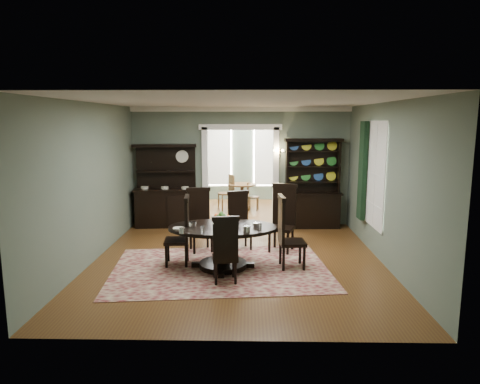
# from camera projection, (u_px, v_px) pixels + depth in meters

# --- Properties ---
(room) EXTENTS (5.51, 6.01, 3.01)m
(room) POSITION_uv_depth(u_px,v_px,m) (237.00, 179.00, 7.97)
(room) COLOR brown
(room) RESTS_ON ground
(parlor) EXTENTS (3.51, 3.50, 3.01)m
(parlor) POSITION_uv_depth(u_px,v_px,m) (242.00, 157.00, 13.39)
(parlor) COLOR brown
(parlor) RESTS_ON ground
(doorway_trim) EXTENTS (2.08, 0.25, 2.57)m
(doorway_trim) POSITION_uv_depth(u_px,v_px,m) (240.00, 162.00, 10.88)
(doorway_trim) COLOR white
(doorway_trim) RESTS_ON floor
(right_window) EXTENTS (0.15, 1.47, 2.12)m
(right_window) POSITION_uv_depth(u_px,v_px,m) (369.00, 173.00, 8.78)
(right_window) COLOR white
(right_window) RESTS_ON wall_right
(wall_sconce) EXTENTS (0.27, 0.21, 0.21)m
(wall_sconce) POSITION_uv_depth(u_px,v_px,m) (278.00, 152.00, 10.66)
(wall_sconce) COLOR #BC7D32
(wall_sconce) RESTS_ON back_wall_right
(rug) EXTENTS (4.11, 3.00, 0.01)m
(rug) POSITION_uv_depth(u_px,v_px,m) (221.00, 269.00, 7.75)
(rug) COLOR maroon
(rug) RESTS_ON floor
(dining_table) EXTENTS (2.00, 1.87, 0.78)m
(dining_table) POSITION_uv_depth(u_px,v_px,m) (223.00, 239.00, 7.75)
(dining_table) COLOR black
(dining_table) RESTS_ON rug
(centerpiece) EXTENTS (1.60, 1.03, 0.26)m
(centerpiece) POSITION_uv_depth(u_px,v_px,m) (221.00, 223.00, 7.67)
(centerpiece) COLOR silver
(centerpiece) RESTS_ON dining_table
(chair_far_left) EXTENTS (0.60, 0.59, 1.30)m
(chair_far_left) POSITION_uv_depth(u_px,v_px,m) (200.00, 218.00, 8.82)
(chair_far_left) COLOR black
(chair_far_left) RESTS_ON rug
(chair_far_mid) EXTENTS (0.56, 0.55, 1.21)m
(chair_far_mid) POSITION_uv_depth(u_px,v_px,m) (239.00, 218.00, 8.97)
(chair_far_mid) COLOR black
(chair_far_mid) RESTS_ON rug
(chair_far_right) EXTENTS (0.64, 0.63, 1.38)m
(chair_far_right) POSITION_uv_depth(u_px,v_px,m) (283.00, 216.00, 8.81)
(chair_far_right) COLOR black
(chair_far_right) RESTS_ON rug
(chair_end_left) EXTENTS (0.49, 0.52, 1.30)m
(chair_end_left) POSITION_uv_depth(u_px,v_px,m) (182.00, 229.00, 7.89)
(chair_end_left) COLOR black
(chair_end_left) RESTS_ON rug
(chair_end_right) EXTENTS (0.51, 0.53, 1.34)m
(chair_end_right) POSITION_uv_depth(u_px,v_px,m) (286.00, 230.00, 7.72)
(chair_end_right) COLOR black
(chair_end_right) RESTS_ON rug
(chair_near) EXTENTS (0.48, 0.46, 1.16)m
(chair_near) POSITION_uv_depth(u_px,v_px,m) (225.00, 248.00, 6.96)
(chair_near) COLOR black
(chair_near) RESTS_ON rug
(sideboard) EXTENTS (1.63, 0.71, 2.08)m
(sideboard) POSITION_uv_depth(u_px,v_px,m) (166.00, 198.00, 10.83)
(sideboard) COLOR black
(sideboard) RESTS_ON floor
(welsh_dresser) EXTENTS (1.44, 0.56, 2.23)m
(welsh_dresser) POSITION_uv_depth(u_px,v_px,m) (312.00, 195.00, 10.74)
(welsh_dresser) COLOR black
(welsh_dresser) RESTS_ON floor
(parlor_table) EXTENTS (0.85, 0.85, 0.79)m
(parlor_table) POSITION_uv_depth(u_px,v_px,m) (242.00, 193.00, 12.83)
(parlor_table) COLOR #553718
(parlor_table) RESTS_ON parlor_floor
(parlor_chair_left) EXTENTS (0.51, 0.50, 1.06)m
(parlor_chair_left) POSITION_uv_depth(u_px,v_px,m) (228.00, 191.00, 12.81)
(parlor_chair_left) COLOR #553718
(parlor_chair_left) RESTS_ON parlor_floor
(parlor_chair_right) EXTENTS (0.38, 0.36, 0.85)m
(parlor_chair_right) POSITION_uv_depth(u_px,v_px,m) (251.00, 195.00, 12.78)
(parlor_chair_right) COLOR #553718
(parlor_chair_right) RESTS_ON parlor_floor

